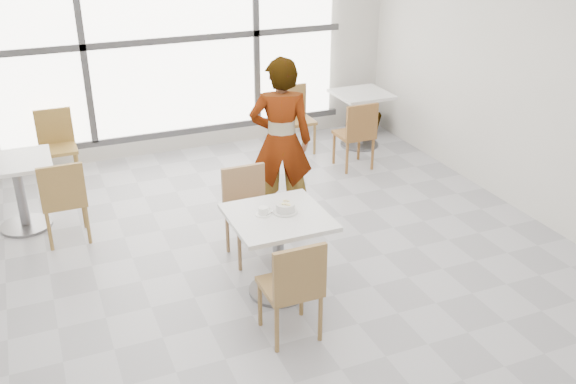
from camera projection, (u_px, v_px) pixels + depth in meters
name	position (u px, v px, depth m)	size (l,w,h in m)	color
floor	(275.00, 279.00, 5.78)	(7.00, 7.00, 0.00)	#9E9EA5
wall_back	(172.00, 39.00, 8.07)	(6.00, 6.00, 0.00)	silver
wall_right	(561.00, 83.00, 6.20)	(7.00, 7.00, 0.00)	silver
window	(173.00, 40.00, 8.02)	(4.60, 0.07, 2.52)	white
main_table	(278.00, 239.00, 5.38)	(0.80, 0.80, 0.75)	silver
chair_near	(294.00, 284.00, 4.80)	(0.42, 0.42, 0.87)	olive
chair_far	(248.00, 206.00, 6.00)	(0.42, 0.42, 0.87)	#99724B
oatmeal_bowl	(285.00, 207.00, 5.32)	(0.21, 0.21, 0.10)	silver
coffee_cup	(263.00, 211.00, 5.28)	(0.16, 0.13, 0.07)	white
person	(281.00, 142.00, 6.50)	(0.64, 0.42, 1.75)	black
bg_table_left	(19.00, 184.00, 6.49)	(0.70, 0.70, 0.75)	silver
bg_table_right	(361.00, 112.00, 8.65)	(0.70, 0.70, 0.75)	silver
bg_chair_left_near	(63.00, 197.00, 6.19)	(0.42, 0.42, 0.87)	olive
bg_chair_left_far	(57.00, 141.00, 7.57)	(0.42, 0.42, 0.87)	olive
bg_chair_right_near	(357.00, 131.00, 7.89)	(0.42, 0.42, 0.87)	brown
bg_chair_right_far	(294.00, 114.00, 8.50)	(0.42, 0.42, 0.87)	olive
plant_right	(369.00, 109.00, 9.20)	(0.38, 0.38, 0.69)	#5A8D45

